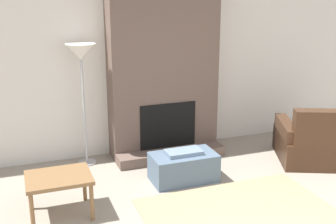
# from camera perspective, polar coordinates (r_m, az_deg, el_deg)

# --- Properties ---
(wall_back) EXTENTS (8.27, 0.06, 2.60)m
(wall_back) POSITION_cam_1_polar(r_m,az_deg,el_deg) (6.12, -1.36, 6.78)
(wall_back) COLOR silver
(wall_back) RESTS_ON ground_plane
(fireplace) EXTENTS (1.54, 0.67, 2.60)m
(fireplace) POSITION_cam_1_polar(r_m,az_deg,el_deg) (5.91, -0.61, 5.93)
(fireplace) COLOR brown
(fireplace) RESTS_ON ground_plane
(ottoman) EXTENTS (0.81, 0.46, 0.40)m
(ottoman) POSITION_cam_1_polar(r_m,az_deg,el_deg) (5.30, 2.12, -7.38)
(ottoman) COLOR slate
(ottoman) RESTS_ON ground_plane
(armchair) EXTENTS (1.12, 1.22, 0.83)m
(armchair) POSITION_cam_1_polar(r_m,az_deg,el_deg) (6.16, 18.64, -4.14)
(armchair) COLOR #422819
(armchair) RESTS_ON ground_plane
(side_table) EXTENTS (0.67, 0.54, 0.45)m
(side_table) POSITION_cam_1_polar(r_m,az_deg,el_deg) (4.59, -14.58, -9.06)
(side_table) COLOR brown
(side_table) RESTS_ON ground_plane
(floor_lamp_left) EXTENTS (0.39, 0.39, 1.65)m
(floor_lamp_left) POSITION_cam_1_polar(r_m,az_deg,el_deg) (5.57, -11.69, 7.17)
(floor_lamp_left) COLOR #ADADB2
(floor_lamp_left) RESTS_ON ground_plane
(area_rug) EXTENTS (2.04, 1.41, 0.01)m
(area_rug) POSITION_cam_1_polar(r_m,az_deg,el_deg) (4.69, 9.96, -13.45)
(area_rug) COLOR #9E8966
(area_rug) RESTS_ON ground_plane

